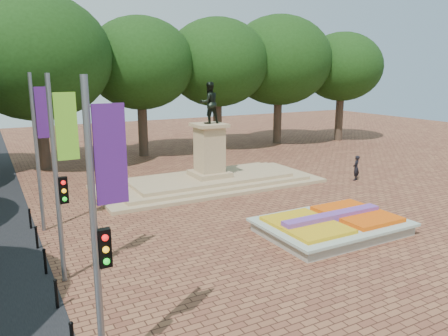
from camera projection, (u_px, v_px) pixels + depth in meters
name	position (u px, v px, depth m)	size (l,w,h in m)	color
ground	(286.00, 223.00, 20.70)	(90.00, 90.00, 0.00)	brown
flower_bed	(332.00, 225.00, 19.39)	(6.30, 4.30, 0.91)	gray
monument	(210.00, 171.00, 27.35)	(14.00, 6.00, 6.40)	tan
tree_row_back	(179.00, 75.00, 35.73)	(44.80, 8.80, 10.43)	#33261C
banner_poles	(61.00, 172.00, 13.99)	(0.88, 11.17, 7.00)	slate
bollard_row	(50.00, 275.00, 14.27)	(0.12, 13.12, 0.98)	black
pedestrian	(356.00, 168.00, 28.60)	(0.60, 0.40, 1.66)	black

